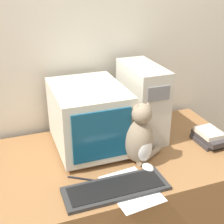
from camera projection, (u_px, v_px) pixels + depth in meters
The scene contains 9 objects.
wall_back at pixel (94, 47), 1.94m from camera, with size 7.00×0.05×2.50m.
desk at pixel (120, 206), 1.90m from camera, with size 1.41×0.80×0.75m.
crt_monitor at pixel (89, 117), 1.74m from camera, with size 0.38×0.49×0.37m.
computer_tower at pixel (142, 101), 1.87m from camera, with size 0.18×0.40×0.44m.
keyboard at pixel (116, 188), 1.46m from camera, with size 0.49×0.18×0.02m.
cat at pixel (139, 137), 1.62m from camera, with size 0.25×0.26×0.35m.
book_stack at pixel (209, 137), 1.84m from camera, with size 0.14×0.21×0.08m.
pen at pixel (81, 178), 1.53m from camera, with size 0.12×0.08×0.01m.
paper_sheet at pixel (131, 189), 1.47m from camera, with size 0.24×0.32×0.00m.
Camera 1 is at (-0.56, -0.98, 1.70)m, focal length 50.00 mm.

